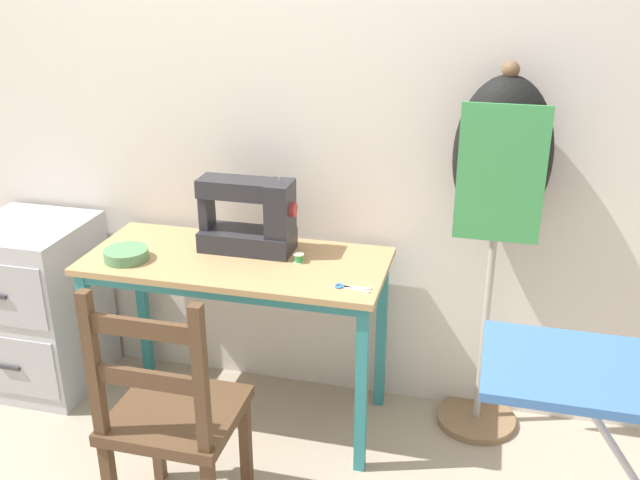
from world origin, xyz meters
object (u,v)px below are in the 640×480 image
object	(u,v)px
wooden_chair	(172,418)
dress_form	(500,176)
sewing_machine	(252,218)
thread_spool_near_machine	(299,258)
scissors	(347,287)
fabric_bowl	(126,254)
filing_cabinet	(38,305)

from	to	relation	value
wooden_chair	dress_form	world-z (taller)	dress_form
sewing_machine	thread_spool_near_machine	bearing A→B (deg)	-18.40
scissors	thread_spool_near_machine	world-z (taller)	thread_spool_near_machine
fabric_bowl	thread_spool_near_machine	size ratio (longest dim) A/B	4.21
thread_spool_near_machine	wooden_chair	size ratio (longest dim) A/B	0.04
sewing_machine	wooden_chair	bearing A→B (deg)	-92.45
fabric_bowl	thread_spool_near_machine	world-z (taller)	fabric_bowl
thread_spool_near_machine	wooden_chair	distance (m)	0.76
filing_cabinet	dress_form	bearing A→B (deg)	4.40
thread_spool_near_machine	dress_form	bearing A→B (deg)	12.47
scissors	thread_spool_near_machine	size ratio (longest dim) A/B	3.26
thread_spool_near_machine	wooden_chair	world-z (taller)	wooden_chair
wooden_chair	dress_form	distance (m)	1.40
sewing_machine	fabric_bowl	size ratio (longest dim) A/B	2.26
sewing_machine	scissors	size ratio (longest dim) A/B	2.91
sewing_machine	filing_cabinet	bearing A→B (deg)	-176.63
wooden_chair	sewing_machine	bearing A→B (deg)	87.55
wooden_chair	dress_form	xyz separation A→B (m)	(0.94, 0.82, 0.63)
scissors	filing_cabinet	world-z (taller)	filing_cabinet
scissors	filing_cabinet	size ratio (longest dim) A/B	0.17
sewing_machine	thread_spool_near_machine	xyz separation A→B (m)	(0.21, -0.07, -0.12)
thread_spool_near_machine	filing_cabinet	xyz separation A→B (m)	(-1.19, 0.01, -0.36)
sewing_machine	wooden_chair	xyz separation A→B (m)	(-0.03, -0.73, -0.42)
wooden_chair	filing_cabinet	size ratio (longest dim) A/B	1.23
filing_cabinet	wooden_chair	bearing A→B (deg)	-35.22
sewing_machine	thread_spool_near_machine	size ratio (longest dim) A/B	9.49
fabric_bowl	scissors	size ratio (longest dim) A/B	1.29
filing_cabinet	dress_form	distance (m)	2.02
filing_cabinet	scissors	bearing A→B (deg)	-7.24
scissors	wooden_chair	bearing A→B (deg)	-133.14
sewing_machine	dress_form	distance (m)	0.94
scissors	wooden_chair	xyz separation A→B (m)	(-0.46, -0.49, -0.28)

